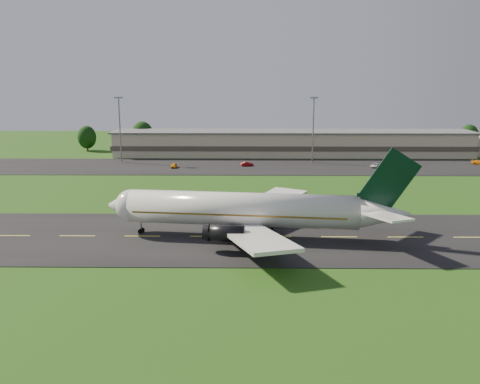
{
  "coord_description": "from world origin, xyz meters",
  "views": [
    {
      "loc": [
        -15.49,
        -85.85,
        26.2
      ],
      "look_at": [
        -16.71,
        8.0,
        6.0
      ],
      "focal_mm": 40.0,
      "sensor_mm": 36.0,
      "label": 1
    }
  ],
  "objects_px": {
    "service_vehicle_b": "(247,164)",
    "service_vehicle_c": "(375,165)",
    "terminal": "(311,144)",
    "light_mast_centre": "(313,122)",
    "airliner": "(247,210)",
    "light_mast_west": "(120,122)",
    "service_vehicle_a": "(174,166)",
    "service_vehicle_d": "(479,162)"
  },
  "relations": [
    {
      "from": "terminal",
      "to": "service_vehicle_d",
      "type": "xyz_separation_m",
      "value": [
        49.1,
        -20.01,
        -3.24
      ]
    },
    {
      "from": "airliner",
      "to": "service_vehicle_c",
      "type": "relative_size",
      "value": 11.56
    },
    {
      "from": "service_vehicle_c",
      "to": "service_vehicle_d",
      "type": "xyz_separation_m",
      "value": [
        32.98,
        5.48,
        0.03
      ]
    },
    {
      "from": "service_vehicle_c",
      "to": "service_vehicle_d",
      "type": "bearing_deg",
      "value": 37.93
    },
    {
      "from": "service_vehicle_b",
      "to": "service_vehicle_c",
      "type": "xyz_separation_m",
      "value": [
        37.98,
        -2.03,
        0.0
      ]
    },
    {
      "from": "light_mast_west",
      "to": "service_vehicle_b",
      "type": "bearing_deg",
      "value": -10.42
    },
    {
      "from": "light_mast_west",
      "to": "service_vehicle_c",
      "type": "xyz_separation_m",
      "value": [
        77.52,
        -9.3,
        -12.02
      ]
    },
    {
      "from": "service_vehicle_d",
      "to": "service_vehicle_a",
      "type": "bearing_deg",
      "value": 133.67
    },
    {
      "from": "service_vehicle_b",
      "to": "service_vehicle_c",
      "type": "bearing_deg",
      "value": -108.87
    },
    {
      "from": "light_mast_centre",
      "to": "service_vehicle_b",
      "type": "height_order",
      "value": "light_mast_centre"
    },
    {
      "from": "terminal",
      "to": "service_vehicle_a",
      "type": "distance_m",
      "value": 51.23
    },
    {
      "from": "service_vehicle_b",
      "to": "service_vehicle_d",
      "type": "height_order",
      "value": "service_vehicle_d"
    },
    {
      "from": "airliner",
      "to": "light_mast_centre",
      "type": "bearing_deg",
      "value": 82.55
    },
    {
      "from": "light_mast_west",
      "to": "light_mast_centre",
      "type": "xyz_separation_m",
      "value": [
        60.0,
        0.0,
        0.0
      ]
    },
    {
      "from": "airliner",
      "to": "light_mast_centre",
      "type": "relative_size",
      "value": 2.52
    },
    {
      "from": "service_vehicle_a",
      "to": "service_vehicle_d",
      "type": "height_order",
      "value": "service_vehicle_d"
    },
    {
      "from": "airliner",
      "to": "terminal",
      "type": "distance_m",
      "value": 98.72
    },
    {
      "from": "airliner",
      "to": "terminal",
      "type": "bearing_deg",
      "value": 84.08
    },
    {
      "from": "light_mast_west",
      "to": "light_mast_centre",
      "type": "height_order",
      "value": "same"
    },
    {
      "from": "light_mast_centre",
      "to": "service_vehicle_a",
      "type": "height_order",
      "value": "light_mast_centre"
    },
    {
      "from": "service_vehicle_c",
      "to": "light_mast_centre",
      "type": "bearing_deg",
      "value": -179.46
    },
    {
      "from": "airliner",
      "to": "service_vehicle_b",
      "type": "bearing_deg",
      "value": 96.9
    },
    {
      "from": "terminal",
      "to": "service_vehicle_a",
      "type": "bearing_deg",
      "value": -148.13
    },
    {
      "from": "airliner",
      "to": "service_vehicle_b",
      "type": "xyz_separation_m",
      "value": [
        -0.1,
        72.83,
        -3.95
      ]
    },
    {
      "from": "service_vehicle_b",
      "to": "service_vehicle_c",
      "type": "relative_size",
      "value": 0.84
    },
    {
      "from": "service_vehicle_b",
      "to": "service_vehicle_d",
      "type": "distance_m",
      "value": 71.05
    },
    {
      "from": "service_vehicle_c",
      "to": "light_mast_west",
      "type": "bearing_deg",
      "value": -158.34
    },
    {
      "from": "service_vehicle_b",
      "to": "service_vehicle_c",
      "type": "distance_m",
      "value": 38.04
    },
    {
      "from": "service_vehicle_b",
      "to": "service_vehicle_a",
      "type": "bearing_deg",
      "value": 83.52
    },
    {
      "from": "light_mast_centre",
      "to": "service_vehicle_b",
      "type": "relative_size",
      "value": 5.48
    },
    {
      "from": "airliner",
      "to": "light_mast_west",
      "type": "bearing_deg",
      "value": 123.14
    },
    {
      "from": "service_vehicle_a",
      "to": "service_vehicle_c",
      "type": "relative_size",
      "value": 0.85
    },
    {
      "from": "terminal",
      "to": "airliner",
      "type": "bearing_deg",
      "value": -102.74
    },
    {
      "from": "terminal",
      "to": "service_vehicle_c",
      "type": "height_order",
      "value": "terminal"
    },
    {
      "from": "terminal",
      "to": "service_vehicle_c",
      "type": "relative_size",
      "value": 32.74
    },
    {
      "from": "light_mast_west",
      "to": "service_vehicle_c",
      "type": "distance_m",
      "value": 78.99
    },
    {
      "from": "light_mast_west",
      "to": "service_vehicle_c",
      "type": "bearing_deg",
      "value": -6.84
    },
    {
      "from": "terminal",
      "to": "light_mast_centre",
      "type": "bearing_deg",
      "value": -94.95
    },
    {
      "from": "service_vehicle_a",
      "to": "service_vehicle_b",
      "type": "distance_m",
      "value": 21.83
    },
    {
      "from": "light_mast_west",
      "to": "service_vehicle_d",
      "type": "bearing_deg",
      "value": -1.98
    },
    {
      "from": "terminal",
      "to": "light_mast_centre",
      "type": "distance_m",
      "value": 18.45
    },
    {
      "from": "airliner",
      "to": "light_mast_west",
      "type": "height_order",
      "value": "light_mast_west"
    }
  ]
}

